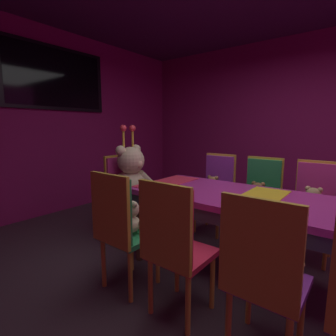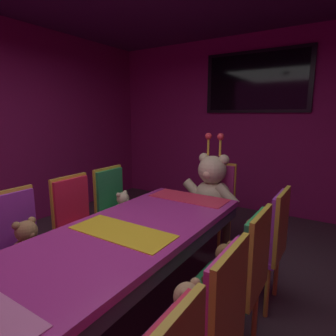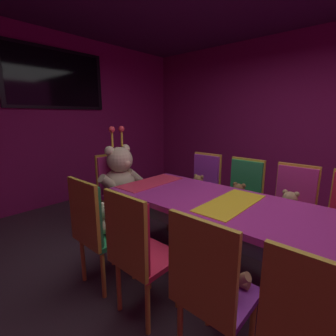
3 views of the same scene
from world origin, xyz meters
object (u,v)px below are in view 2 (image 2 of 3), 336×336
Objects in this scene: chair_right_2 at (246,268)px; wall_tv at (256,82)px; teddy_right_3 at (252,235)px; king_teddy_bear at (211,186)px; teddy_right_2 at (224,265)px; chair_right_3 at (270,237)px; chair_left_2 at (76,216)px; throne_chair at (217,195)px; banquet_table at (122,244)px; teddy_left_1 at (28,243)px; chair_left_1 at (17,239)px; chair_left_3 at (114,202)px; chair_right_1 at (213,321)px; teddy_right_1 at (186,312)px; teddy_left_3 at (123,206)px.

wall_tv is at bearing -74.04° from chair_right_2.
king_teddy_bear reaches higher than teddy_right_3.
teddy_right_2 is 0.29× the size of chair_right_3.
chair_left_2 is 1.00× the size of throne_chair.
banquet_table is 6.70× the size of teddy_left_1.
banquet_table is 1.54m from king_teddy_bear.
chair_left_1 is 3.80m from wall_tv.
chair_right_2 is 3.47× the size of teddy_right_3.
chair_right_2 is 3.44× the size of teddy_right_2.
chair_left_2 reaches higher than teddy_left_1.
teddy_right_3 is at bearing 0.60° from chair_left_3.
chair_right_1 is 1.00× the size of chair_right_3.
chair_right_2 is at bearing -103.55° from teddy_right_1.
chair_right_3 reaches higher than teddy_left_1.
teddy_right_1 is at bearing -35.60° from chair_left_3.
teddy_right_1 is at bearing 76.45° from chair_right_2.
teddy_right_1 is 1.07× the size of teddy_right_3.
chair_right_3 is (0.84, 0.82, -0.06)m from banquet_table.
chair_left_2 is 1.00× the size of chair_right_1.
chair_left_3 reaches higher than teddy_left_1.
chair_right_1 reaches higher than teddy_right_2.
chair_left_1 is at bearing 0.33° from teddy_right_1.
teddy_left_3 is (-0.03, 1.11, -0.02)m from teddy_left_1.
chair_right_1 is 0.54m from chair_right_2.
banquet_table is 2.36× the size of chair_left_1.
chair_right_3 is (1.68, 0.54, 0.00)m from chair_left_2.
throne_chair is at bearing -65.14° from teddy_right_2.
teddy_right_1 is 0.31× the size of throne_chair.
teddy_right_3 is at bearing -91.84° from teddy_right_2.
chair_left_3 is at bearing 0.55° from chair_right_3.
teddy_left_1 is 1.12m from chair_left_3.
chair_left_2 is at bearing -19.07° from chair_right_1.
wall_tv is at bearing -73.13° from teddy_right_3.
wall_tv is at bearing 78.70° from teddy_left_1.
teddy_left_3 is at bearing -38.21° from throne_chair.
wall_tv is (-0.69, 3.40, 1.47)m from teddy_right_1.
chair_left_2 is at bearing 17.70° from chair_right_3.
chair_left_3 is 2.85m from wall_tv.
throne_chair reaches higher than teddy_left_1.
banquet_table is 0.72m from teddy_right_2.
teddy_right_2 is 0.18× the size of wall_tv.
chair_right_3 is (0.01, 1.12, 0.00)m from chair_right_1.
king_teddy_bear is (0.85, 0.73, 0.15)m from chair_left_3.
chair_right_3 is at bearing 43.44° from throne_chair.
chair_left_1 is 1.60m from teddy_right_2.
chair_left_3 is 1.00× the size of chair_right_1.
teddy_right_1 is 0.34× the size of king_teddy_bear.
wall_tv reaches higher than banquet_table.
teddy_right_1 is (-0.14, -0.00, -0.01)m from chair_right_1.
chair_right_1 reaches higher than teddy_right_1.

